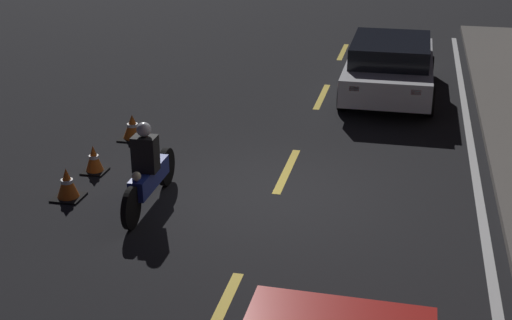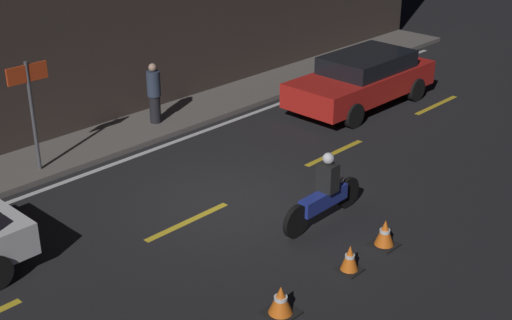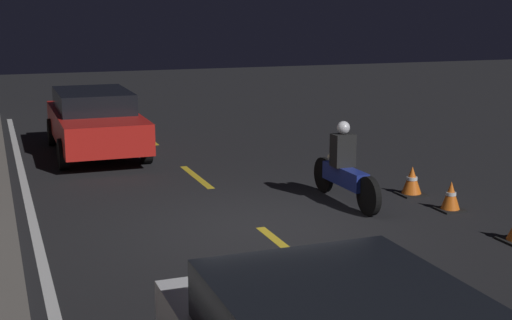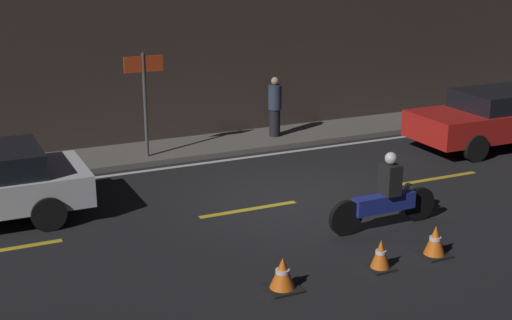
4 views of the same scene
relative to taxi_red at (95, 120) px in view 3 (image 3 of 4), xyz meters
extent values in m
plane|color=black|center=(-6.56, -1.49, -0.76)|extent=(56.00, 56.00, 0.00)
cube|color=gold|center=(-7.56, -1.49, -0.76)|extent=(2.00, 0.14, 0.01)
cube|color=gold|center=(-3.06, -1.49, -0.76)|extent=(2.00, 0.14, 0.01)
cube|color=gold|center=(1.44, -1.49, -0.76)|extent=(2.00, 0.14, 0.01)
cube|color=silver|center=(-6.56, 1.69, -0.76)|extent=(25.20, 0.14, 0.01)
cube|color=red|center=(-10.34, -0.62, -0.02)|extent=(0.06, 0.20, 0.10)
cube|color=red|center=(-10.34, 0.60, -0.02)|extent=(0.06, 0.20, 0.10)
cube|color=red|center=(-0.06, 0.00, -0.12)|extent=(4.56, 1.79, 0.64)
cube|color=black|center=(0.17, 0.00, 0.42)|extent=(2.51, 1.60, 0.45)
cube|color=red|center=(2.18, -0.59, 0.04)|extent=(0.06, 0.20, 0.10)
cube|color=red|center=(2.19, 0.55, 0.04)|extent=(0.06, 0.20, 0.10)
cylinder|color=black|center=(-1.47, -0.84, -0.44)|extent=(0.64, 0.18, 0.64)
cylinder|color=black|center=(-1.46, 0.87, -0.44)|extent=(0.64, 0.18, 0.64)
cylinder|color=black|center=(1.35, -0.87, -0.44)|extent=(0.64, 0.18, 0.64)
cylinder|color=black|center=(1.36, 0.85, -0.44)|extent=(0.64, 0.18, 0.64)
cylinder|color=black|center=(-4.97, -3.31, -0.45)|extent=(0.63, 0.09, 0.63)
cylinder|color=black|center=(-6.55, -3.33, -0.45)|extent=(0.63, 0.11, 0.63)
cube|color=navy|center=(-5.76, -3.32, -0.30)|extent=(1.21, 0.26, 0.30)
sphere|color=#F2EABF|center=(-5.25, -3.31, -0.07)|extent=(0.14, 0.14, 0.14)
cube|color=black|center=(-5.66, -3.32, 0.13)|extent=(0.29, 0.36, 0.55)
sphere|color=silver|center=(-5.66, -3.32, 0.51)|extent=(0.22, 0.22, 0.22)
cube|color=black|center=(-6.78, -4.72, -0.75)|extent=(0.40, 0.40, 0.03)
cone|color=orange|center=(-6.78, -4.72, -0.50)|extent=(0.30, 0.30, 0.46)
cylinder|color=white|center=(-6.78, -4.72, -0.48)|extent=(0.17, 0.17, 0.05)
cube|color=black|center=(-5.69, -4.67, -0.75)|extent=(0.45, 0.45, 0.03)
cone|color=orange|center=(-5.69, -4.67, -0.49)|extent=(0.35, 0.35, 0.48)
cylinder|color=white|center=(-5.69, -4.67, -0.47)|extent=(0.19, 0.19, 0.06)
camera|label=1|loc=(3.65, 0.46, 4.04)|focal=50.00mm
camera|label=2|loc=(-15.19, -10.62, 5.88)|focal=50.00mm
camera|label=3|loc=(-16.12, 2.15, 2.45)|focal=50.00mm
camera|label=4|loc=(-12.81, -13.08, 4.06)|focal=50.00mm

